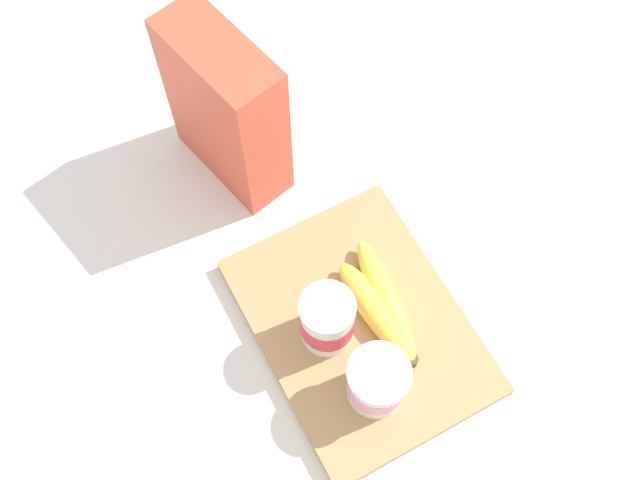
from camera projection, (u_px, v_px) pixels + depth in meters
name	position (u px, v px, depth m)	size (l,w,h in m)	color
ground_plane	(359.00, 329.00, 1.00)	(2.40, 2.40, 0.00)	silver
cutting_board	(360.00, 326.00, 0.99)	(0.33, 0.25, 0.02)	tan
cereal_box	(226.00, 110.00, 1.00)	(0.18, 0.08, 0.25)	#D85138
yogurt_cup_front	(377.00, 382.00, 0.91)	(0.08, 0.08, 0.09)	white
yogurt_cup_back	(327.00, 320.00, 0.94)	(0.07, 0.07, 0.09)	white
banana_bunch	(381.00, 305.00, 0.98)	(0.18, 0.08, 0.03)	yellow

